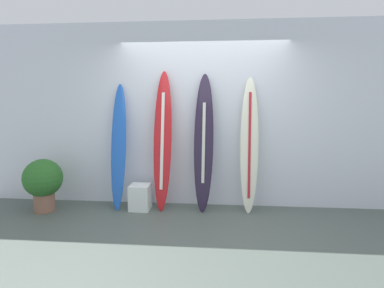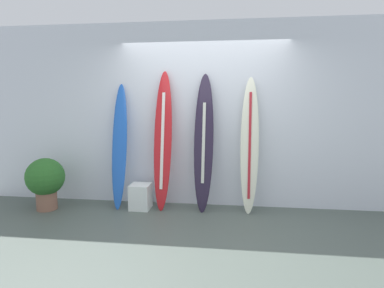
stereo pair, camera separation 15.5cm
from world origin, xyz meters
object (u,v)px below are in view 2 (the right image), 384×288
(surfboard_cobalt, at_px, (119,146))
(display_block_left, at_px, (141,197))
(surfboard_charcoal, at_px, (204,144))
(surfboard_ivory, at_px, (250,146))
(surfboard_crimson, at_px, (163,141))
(potted_plant, at_px, (45,180))

(surfboard_cobalt, bearing_deg, display_block_left, -13.75)
(surfboard_cobalt, xyz_separation_m, surfboard_charcoal, (1.28, 0.01, 0.06))
(surfboard_cobalt, distance_m, surfboard_charcoal, 1.28)
(surfboard_ivory, bearing_deg, display_block_left, -176.18)
(surfboard_crimson, bearing_deg, potted_plant, -170.56)
(surfboard_crimson, bearing_deg, surfboard_charcoal, -0.08)
(surfboard_ivory, relative_size, display_block_left, 5.21)
(surfboard_crimson, relative_size, surfboard_charcoal, 1.02)
(surfboard_cobalt, bearing_deg, potted_plant, -165.21)
(surfboard_ivory, relative_size, potted_plant, 2.52)
(surfboard_cobalt, relative_size, potted_plant, 2.41)
(surfboard_cobalt, height_order, surfboard_ivory, surfboard_ivory)
(surfboard_crimson, distance_m, potted_plant, 1.85)
(surfboard_crimson, relative_size, display_block_left, 5.47)
(surfboard_ivory, bearing_deg, potted_plant, -174.20)
(surfboard_crimson, bearing_deg, surfboard_ivory, 0.79)
(surfboard_charcoal, distance_m, display_block_left, 1.25)
(surfboard_charcoal, height_order, potted_plant, surfboard_charcoal)
(potted_plant, bearing_deg, surfboard_ivory, 5.80)
(surfboard_cobalt, distance_m, display_block_left, 0.83)
(surfboard_ivory, height_order, potted_plant, surfboard_ivory)
(surfboard_charcoal, bearing_deg, surfboard_crimson, 179.92)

